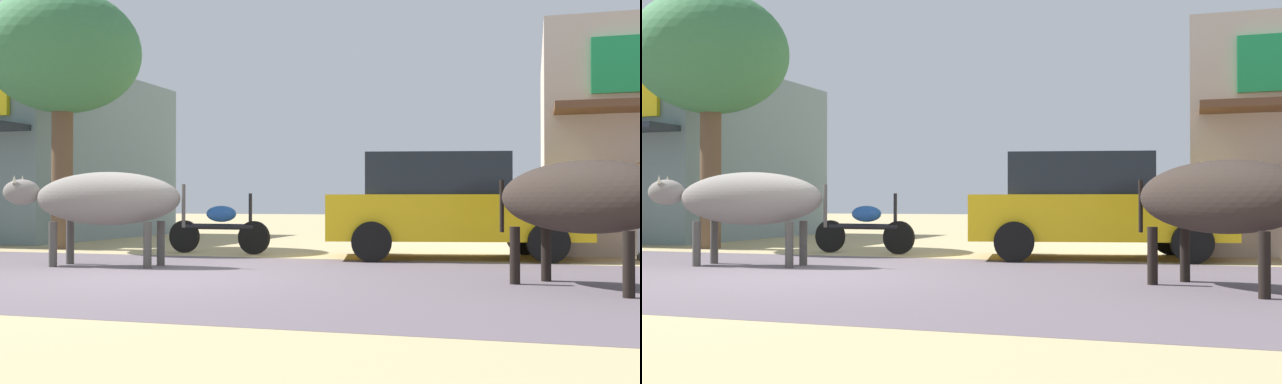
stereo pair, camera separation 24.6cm
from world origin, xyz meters
TOP-DOWN VIEW (x-y plane):
  - ground at (0.00, 0.00)m, footprint 80.00×80.00m
  - asphalt_road at (0.00, 0.00)m, footprint 72.00×6.07m
  - storefront_left_cafe at (-8.41, 7.58)m, footprint 6.29×6.88m
  - roadside_tree at (-4.21, 4.00)m, footprint 2.93×2.93m
  - parked_hatchback_car at (3.02, 3.80)m, footprint 4.20×2.51m
  - parked_motorcycle at (-0.84, 3.71)m, footprint 1.89×0.27m
  - cow_near_brown at (-1.38, 1.00)m, footprint 2.71×0.89m
  - cow_far_dark at (4.87, 0.05)m, footprint 2.34×2.07m

SIDE VIEW (x-z plane):
  - ground at x=0.00m, z-range 0.00..0.00m
  - asphalt_road at x=0.00m, z-range 0.00..0.00m
  - parked_motorcycle at x=-0.84m, z-range -0.06..0.98m
  - parked_hatchback_car at x=3.02m, z-range 0.02..1.66m
  - cow_near_brown at x=-1.38m, z-range 0.27..1.58m
  - cow_far_dark at x=4.87m, z-range 0.27..1.59m
  - storefront_left_cafe at x=-8.41m, z-range 0.00..3.97m
  - roadside_tree at x=-4.21m, z-range 1.24..6.15m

